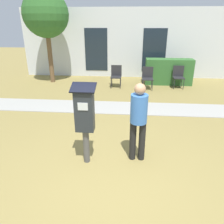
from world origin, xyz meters
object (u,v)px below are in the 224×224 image
object	(u,v)px
outdoor_chair_left	(116,74)
outdoor_chair_right	(178,75)
person_standing	(139,117)
outdoor_chair_middle	(148,76)
parking_meter	(85,115)

from	to	relation	value
outdoor_chair_left	outdoor_chair_right	world-z (taller)	same
person_standing	outdoor_chair_left	bearing A→B (deg)	137.65
person_standing	outdoor_chair_middle	size ratio (longest dim) A/B	1.76
person_standing	outdoor_chair_middle	xyz separation A→B (m)	(0.51, 5.04, -0.40)
person_standing	outdoor_chair_left	size ratio (longest dim) A/B	1.76
person_standing	outdoor_chair_left	xyz separation A→B (m)	(-0.78, 5.25, -0.40)
outdoor_chair_left	outdoor_chair_middle	bearing A→B (deg)	-30.05
outdoor_chair_left	outdoor_chair_right	distance (m)	2.59
person_standing	outdoor_chair_middle	world-z (taller)	person_standing
parking_meter	outdoor_chair_right	world-z (taller)	parking_meter
outdoor_chair_middle	outdoor_chair_left	bearing A→B (deg)	-172.43
person_standing	outdoor_chair_right	xyz separation A→B (m)	(1.81, 5.36, -0.40)
outdoor_chair_left	outdoor_chair_middle	size ratio (longest dim) A/B	1.00
person_standing	outdoor_chair_right	distance (m)	5.67
person_standing	outdoor_chair_left	world-z (taller)	person_standing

